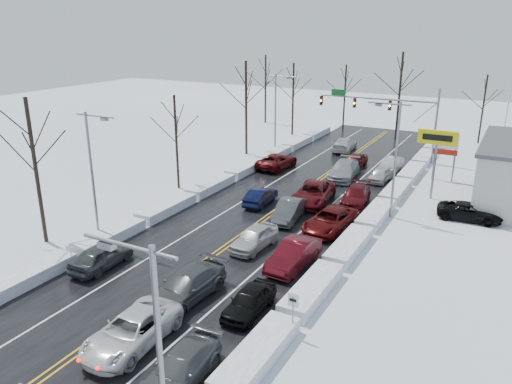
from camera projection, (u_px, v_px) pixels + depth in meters
The scene contains 42 objects.
ground at pixel (232, 242), 34.62m from camera, with size 160.00×160.00×0.00m, color silver.
road_surface at pixel (246, 232), 36.29m from camera, with size 14.00×84.00×0.01m, color black.
snow_bank_left at pixel (163, 214), 39.69m from camera, with size 1.61×72.00×0.77m, color white.
snow_bank_right at pixel (346, 254), 32.88m from camera, with size 1.61×72.00×0.77m, color white.
traffic_signal_mast at pixel (389, 109), 54.65m from camera, with size 13.28×0.39×8.00m.
tires_plus_sign at pixel (437, 142), 41.64m from camera, with size 3.20×0.34×6.00m.
used_vehicles_sign at pixel (446, 147), 47.19m from camera, with size 2.20×0.22×4.65m.
speed_limit_sign at pixel (293, 307), 23.75m from camera, with size 0.55×0.09×2.35m.
flagpole at pixel (509, 111), 50.92m from camera, with size 1.87×1.20×10.00m.
streetlight_se at pixel (155, 362), 14.18m from camera, with size 3.20×0.25×9.00m.
streetlight_ne at pixel (394, 151), 37.53m from camera, with size 3.20×0.25×9.00m.
streetlight_sw at pixel (93, 167), 33.29m from camera, with size 3.20×0.25×9.00m.
streetlight_nw at pixel (277, 107), 56.64m from camera, with size 3.20×0.25×9.00m.
tree_left_b at pixel (32, 143), 32.52m from camera, with size 4.00×4.00×10.00m.
tree_left_c at pixel (175, 124), 44.08m from camera, with size 3.40×3.40×8.50m.
tree_left_d at pixel (246, 90), 55.62m from camera, with size 4.20×4.20×10.50m.
tree_left_e at pixel (293, 85), 65.67m from camera, with size 3.80×3.80×9.50m.
tree_far_a at pixel (266, 76), 73.79m from camera, with size 4.00×4.00×10.00m.
tree_far_b at pixel (345, 84), 69.47m from camera, with size 3.60×3.60×9.00m.
tree_far_c at pixel (401, 78), 63.76m from camera, with size 4.40×4.40×11.00m.
tree_far_d at pixel (485, 96), 61.10m from camera, with size 3.40×3.40×8.50m.
queued_car_2 at pixel (133, 344), 23.64m from camera, with size 2.54×5.50×1.53m, color silver.
queued_car_3 at pixel (187, 298), 27.58m from camera, with size 2.22×5.45×1.58m, color #434649.
queued_car_4 at pixel (254, 248), 33.79m from camera, with size 1.77×4.41×1.50m, color silver.
queued_car_5 at pixel (289, 220), 38.56m from camera, with size 1.62×4.65×1.53m, color #3F4245.
queued_car_6 at pixel (313, 203), 42.23m from camera, with size 2.79×6.04×1.68m, color #4C0A0F.
queued_car_7 at pixel (343, 178), 48.91m from camera, with size 2.35×5.78×1.68m, color gray.
queued_car_8 at pixel (354, 167), 52.54m from camera, with size 1.69×4.20×1.43m, color #480909.
queued_car_11 at pixel (181, 381), 21.22m from camera, with size 1.90×4.68×1.36m, color #45494B.
queued_car_12 at pixel (249, 312), 26.26m from camera, with size 1.64×4.08×1.39m, color black.
queued_car_13 at pixel (293, 267), 31.18m from camera, with size 1.72×4.94×1.63m, color #490911.
queued_car_14 at pixel (330, 230), 36.69m from camera, with size 2.56×5.54×1.54m, color #4B0A0A.
queued_car_15 at pixel (355, 204), 42.00m from camera, with size 2.01×4.95×1.44m, color #4A090F.
queued_car_16 at pixel (380, 181), 47.98m from camera, with size 1.60×3.97×1.35m, color #B8B8BA.
queued_car_17 at pixel (391, 171), 51.07m from camera, with size 1.54×4.40×1.45m, color #A3A6AB.
oncoming_car_0 at pixel (261, 204), 41.89m from camera, with size 1.47×4.20×1.38m, color black.
oncoming_car_1 at pixel (277, 168), 52.27m from camera, with size 2.55×5.52×1.54m, color #4E0A0B.
oncoming_car_2 at pixel (344, 151), 59.39m from camera, with size 2.16×5.31×1.54m, color silver.
oncoming_car_3 at pixel (103, 267), 31.10m from camera, with size 1.79×4.45×1.52m, color #3D4042.
parked_car_0 at pixel (469, 220), 38.57m from camera, with size 2.22×4.82×1.34m, color black.
parked_car_1 at pixel (511, 213), 39.89m from camera, with size 2.16×5.31×1.54m, color #500A13.
parked_car_2 at pixel (494, 188), 46.05m from camera, with size 1.83×4.54×1.55m, color black.
Camera 1 is at (16.45, -27.08, 14.47)m, focal length 35.00 mm.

